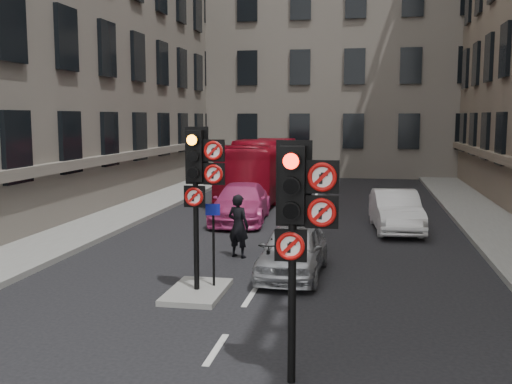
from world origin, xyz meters
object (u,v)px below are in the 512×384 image
(signal_far, at_px, (199,173))
(car_silver, at_px, (293,250))
(signal_near, at_px, (299,210))
(info_sign, at_px, (213,233))
(car_pink, at_px, (241,203))
(car_white, at_px, (396,211))
(bus_red, at_px, (263,168))
(motorcycle, at_px, (271,260))
(motorcyclist, at_px, (238,226))

(signal_far, xyz_separation_m, car_silver, (1.80, 2.01, -2.07))
(signal_near, height_order, info_sign, signal_near)
(info_sign, bearing_deg, car_silver, 37.92)
(car_pink, bearing_deg, signal_near, -78.83)
(car_white, xyz_separation_m, info_sign, (-4.37, -8.12, 0.64))
(car_pink, height_order, bus_red, bus_red)
(car_pink, xyz_separation_m, bus_red, (-0.36, 6.87, 0.71))
(motorcycle, height_order, info_sign, info_sign)
(signal_far, distance_m, car_pink, 9.55)
(info_sign, bearing_deg, motorcycle, 33.78)
(car_white, bearing_deg, signal_near, -104.24)
(car_white, distance_m, bus_red, 9.76)
(signal_near, height_order, motorcycle, signal_near)
(signal_near, height_order, car_white, signal_near)
(bus_red, bearing_deg, signal_near, -77.96)
(signal_far, xyz_separation_m, bus_red, (-1.39, 16.15, -1.30))
(car_pink, relative_size, motorcyclist, 2.70)
(car_silver, bearing_deg, car_pink, 112.74)
(car_pink, bearing_deg, info_sign, -86.21)
(car_white, distance_m, motorcycle, 7.79)
(signal_near, distance_m, car_silver, 6.36)
(signal_near, height_order, motorcyclist, signal_near)
(car_pink, height_order, info_sign, info_sign)
(signal_far, distance_m, car_silver, 3.40)
(car_pink, distance_m, motorcyclist, 5.77)
(signal_far, xyz_separation_m, motorcycle, (1.35, 1.37, -2.20))
(car_white, xyz_separation_m, motorcycle, (-3.23, -7.08, -0.18))
(car_white, bearing_deg, signal_far, -123.66)
(bus_red, xyz_separation_m, motorcyclist, (1.47, -12.53, -0.52))
(signal_far, relative_size, motorcyclist, 2.01)
(car_silver, xyz_separation_m, motorcycle, (-0.45, -0.64, -0.13))
(car_silver, relative_size, car_pink, 0.78)
(motorcyclist, bearing_deg, signal_near, 130.15)
(motorcyclist, distance_m, info_sign, 3.31)
(car_pink, distance_m, motorcycle, 8.26)
(car_silver, xyz_separation_m, bus_red, (-3.19, 14.14, 0.77))
(signal_far, xyz_separation_m, motorcyclist, (0.08, 3.62, -1.81))
(signal_near, height_order, bus_red, signal_near)
(motorcyclist, height_order, info_sign, info_sign)
(car_silver, relative_size, car_white, 0.89)
(car_pink, relative_size, motorcycle, 2.84)
(car_pink, xyz_separation_m, motorcycle, (2.38, -7.91, -0.19))
(signal_near, distance_m, bus_red, 20.57)
(signal_far, distance_m, info_sign, 1.43)
(signal_near, xyz_separation_m, bus_red, (-3.99, 20.15, -1.18))
(signal_far, bearing_deg, signal_near, -56.98)
(car_pink, distance_m, bus_red, 6.91)
(car_white, xyz_separation_m, motorcyclist, (-4.50, -4.84, 0.20))
(car_white, relative_size, motorcycle, 2.49)
(signal_near, relative_size, info_sign, 1.91)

